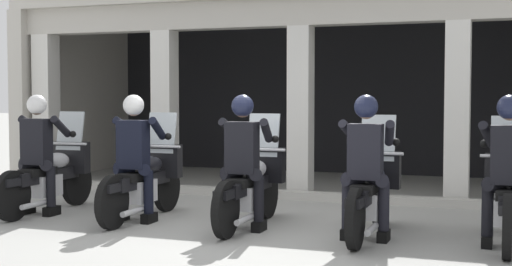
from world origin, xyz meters
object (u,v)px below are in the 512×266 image
motorcycle_far_left (52,175)px  motorcycle_far_right (508,197)px  police_officer_far_right (509,158)px  police_officer_left (135,147)px  motorcycle_center (252,185)px  police_officer_center (243,150)px  police_officer_right (366,154)px  police_officer_far_left (38,144)px  motorcycle_right (371,191)px  motorcycle_left (146,179)px

motorcycle_far_left → motorcycle_far_right: same height
motorcycle_far_right → police_officer_far_right: bearing=-75.5°
police_officer_left → motorcycle_center: bearing=28.5°
police_officer_center → police_officer_right: same height
police_officer_left → police_officer_far_left: bearing=-162.3°
motorcycle_far_left → police_officer_far_left: (-0.00, -0.28, 0.44)m
motorcycle_center → police_officer_far_right: (2.92, -0.29, 0.44)m
police_officer_right → police_officer_far_right: 1.46m
police_officer_far_left → police_officer_far_right: size_ratio=1.00×
motorcycle_far_left → police_officer_far_left: police_officer_far_left is taller
motorcycle_right → police_officer_far_left: bearing=-160.0°
police_officer_left → police_officer_far_right: size_ratio=1.00×
police_officer_far_left → motorcycle_right: bearing=17.2°
motorcycle_far_right → police_officer_center: bearing=-159.8°
police_officer_far_left → police_officer_right: bearing=13.5°
police_officer_far_left → police_officer_center: size_ratio=1.00×
motorcycle_far_left → police_officer_center: bearing=8.6°
motorcycle_center → police_officer_left: bearing=-160.2°
police_officer_left → motorcycle_center: size_ratio=0.78×
police_officer_right → motorcycle_far_right: police_officer_right is taller
motorcycle_far_left → police_officer_right: size_ratio=1.29×
police_officer_right → police_officer_far_right: bearing=21.6°
motorcycle_far_left → motorcycle_center: same height
police_officer_center → motorcycle_far_right: size_ratio=0.78×
motorcycle_far_left → police_officer_far_right: size_ratio=1.29×
motorcycle_far_right → police_officer_far_left: bearing=-163.4°
police_officer_center → motorcycle_right: 1.54m
motorcycle_left → motorcycle_center: same height
motorcycle_right → motorcycle_center: bearing=-164.8°
motorcycle_far_left → police_officer_far_left: size_ratio=1.29×
police_officer_left → motorcycle_far_right: police_officer_left is taller
police_officer_far_left → motorcycle_right: size_ratio=0.78×
police_officer_far_left → motorcycle_left: 1.54m
motorcycle_far_left → motorcycle_center: bearing=14.1°
police_officer_far_left → police_officer_far_right: same height
motorcycle_center → police_officer_right: size_ratio=1.29×
police_officer_far_left → motorcycle_left: (1.46, 0.24, -0.44)m
police_officer_left → motorcycle_right: bearing=22.3°
motorcycle_right → motorcycle_far_left: bearing=-163.8°
police_officer_far_right → motorcycle_far_left: bearing=-168.9°
motorcycle_far_left → motorcycle_far_right: 5.84m
motorcycle_center → police_officer_center: 0.52m
motorcycle_left → police_officer_center: police_officer_center is taller
motorcycle_far_left → motorcycle_left: (1.46, -0.04, 0.00)m
motorcycle_left → police_officer_center: 1.56m
motorcycle_far_right → police_officer_right: bearing=-151.3°
motorcycle_far_left → police_officer_left: (1.46, -0.32, 0.44)m
motorcycle_far_left → police_officer_left: 1.56m
motorcycle_center → police_officer_far_right: bearing=4.9°
motorcycle_left → police_officer_left: 0.52m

